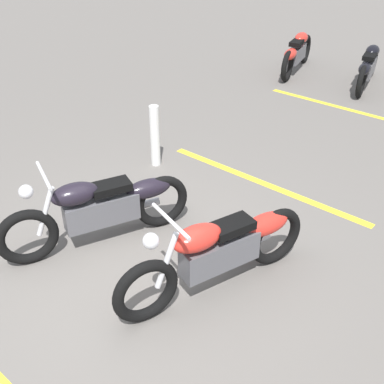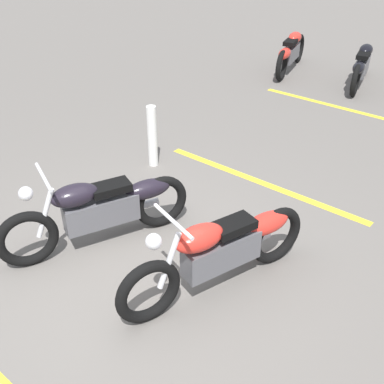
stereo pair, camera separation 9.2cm
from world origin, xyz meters
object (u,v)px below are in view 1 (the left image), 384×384
bollard_post (155,136)px  motorcycle_dark_foreground (102,207)px  motorcycle_bright_foreground (220,250)px  motorcycle_row_center (368,66)px  motorcycle_row_right (297,52)px

bollard_post → motorcycle_dark_foreground: bearing=-150.5°
motorcycle_bright_foreground → motorcycle_row_center: size_ratio=1.05×
motorcycle_row_center → bollard_post: 5.44m
motorcycle_row_center → bollard_post: bollard_post is taller
motorcycle_bright_foreground → motorcycle_row_center: 6.97m
motorcycle_row_center → motorcycle_row_right: bearing=78.3°
motorcycle_bright_foreground → bollard_post: (1.35, 2.41, 0.00)m
motorcycle_bright_foreground → motorcycle_row_center: bearing=-151.3°
motorcycle_row_right → bollard_post: size_ratio=2.30×
motorcycle_bright_foreground → motorcycle_row_center: (6.75, 1.75, -0.02)m
motorcycle_row_center → bollard_post: (-5.40, 0.66, 0.02)m
motorcycle_row_right → bollard_post: bollard_post is taller
motorcycle_dark_foreground → motorcycle_row_center: size_ratio=1.03×
motorcycle_dark_foreground → motorcycle_row_right: motorcycle_dark_foreground is taller
motorcycle_dark_foreground → motorcycle_row_right: size_ratio=1.01×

